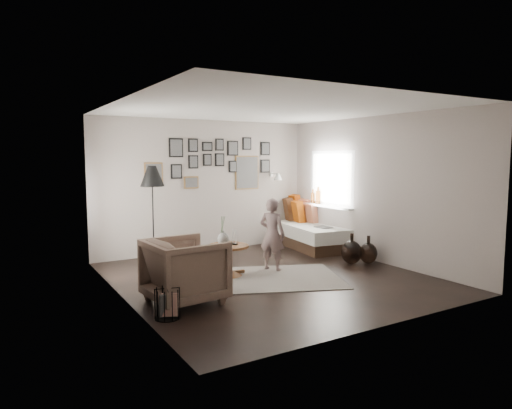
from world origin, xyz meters
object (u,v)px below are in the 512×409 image
vase (223,236)px  daybed (305,230)px  floor_lamp (152,180)px  demijohn_large (352,252)px  armchair (185,270)px  demijohn_small (368,253)px  magazine_basket (168,303)px  child (272,235)px  pedestal_table (229,262)px

vase → daybed: (2.60, 1.33, -0.31)m
floor_lamp → demijohn_large: bearing=-27.1°
vase → armchair: bearing=-138.2°
daybed → floor_lamp: 3.54m
daybed → floor_lamp: bearing=-169.4°
daybed → armchair: (-3.60, -2.23, 0.09)m
daybed → armchair: 4.24m
floor_lamp → demijohn_large: 3.66m
floor_lamp → demijohn_small: (3.34, -1.68, -1.31)m
vase → magazine_basket: vase is taller
armchair → demijohn_small: armchair is taller
demijohn_large → child: size_ratio=0.45×
child → pedestal_table: bearing=55.2°
daybed → pedestal_table: bearing=-143.9°
magazine_basket → demijohn_large: demijohn_large is taller
daybed → demijohn_small: size_ratio=4.51×
child → daybed: bearing=-83.3°
vase → demijohn_small: (2.60, -0.51, -0.45)m
vase → child: 0.88m
vase → armchair: vase is taller
pedestal_table → demijohn_small: bearing=-11.1°
daybed → demijohn_large: daybed is taller
daybed → floor_lamp: size_ratio=1.29×
armchair → demijohn_small: (3.60, 0.38, -0.24)m
vase → daybed: bearing=27.2°
pedestal_table → armchair: size_ratio=0.69×
daybed → magazine_basket: daybed is taller
vase → pedestal_table: bearing=-14.0°
daybed → child: (-1.73, -1.39, 0.27)m
demijohn_small → armchair: bearing=-174.0°
demijohn_small → demijohn_large: bearing=157.0°
armchair → floor_lamp: floor_lamp is taller
pedestal_table → daybed: size_ratio=0.29×
floor_lamp → magazine_basket: (-0.66, -2.50, -1.32)m
daybed → demijohn_large: size_ratio=4.10×
daybed → child: bearing=-133.4°
pedestal_table → daybed: bearing=28.2°
daybed → magazine_basket: bearing=-138.5°
pedestal_table → armchair: (-1.08, -0.87, 0.19)m
pedestal_table → child: 0.88m
vase → child: child is taller
pedestal_table → floor_lamp: size_ratio=0.37×
demijohn_small → child: size_ratio=0.41×
demijohn_small → child: child is taller
demijohn_small → child: 1.83m
demijohn_small → daybed: bearing=89.9°
floor_lamp → magazine_basket: size_ratio=4.86×
armchair → child: child is taller
vase → daybed: daybed is taller
pedestal_table → demijohn_large: bearing=-9.5°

